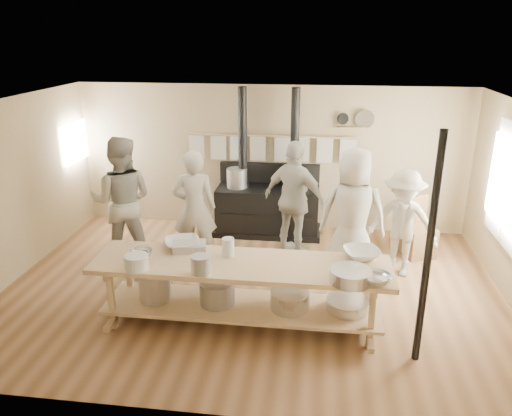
% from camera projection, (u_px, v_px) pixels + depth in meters
% --- Properties ---
extents(ground, '(7.00, 7.00, 0.00)m').
position_uv_depth(ground, '(251.00, 289.00, 7.13)').
color(ground, brown).
rests_on(ground, ground).
extents(room_shell, '(7.00, 7.00, 7.00)m').
position_uv_depth(room_shell, '(251.00, 180.00, 6.58)').
color(room_shell, tan).
rests_on(room_shell, ground).
extents(window_right, '(0.09, 1.50, 1.65)m').
position_uv_depth(window_right, '(511.00, 185.00, 6.75)').
color(window_right, beige).
rests_on(window_right, ground).
extents(left_opening, '(0.00, 0.90, 0.90)m').
position_uv_depth(left_opening, '(75.00, 142.00, 8.88)').
color(left_opening, white).
rests_on(left_opening, ground).
extents(stove, '(1.90, 0.75, 2.60)m').
position_uv_depth(stove, '(267.00, 206.00, 8.93)').
color(stove, black).
rests_on(stove, ground).
extents(towel_rail, '(3.00, 0.04, 0.47)m').
position_uv_depth(towel_rail, '(270.00, 146.00, 8.84)').
color(towel_rail, tan).
rests_on(towel_rail, ground).
extents(back_wall_shelf, '(0.63, 0.14, 0.32)m').
position_uv_depth(back_wall_shelf, '(355.00, 122.00, 8.54)').
color(back_wall_shelf, tan).
rests_on(back_wall_shelf, ground).
extents(prep_table, '(3.60, 0.90, 0.85)m').
position_uv_depth(prep_table, '(240.00, 287.00, 6.11)').
color(prep_table, tan).
rests_on(prep_table, ground).
extents(support_post, '(0.08, 0.08, 2.60)m').
position_uv_depth(support_post, '(428.00, 253.00, 5.18)').
color(support_post, black).
rests_on(support_post, ground).
extents(cook_far_left, '(0.75, 0.58, 1.83)m').
position_uv_depth(cook_far_left, '(194.00, 209.00, 7.61)').
color(cook_far_left, '#BCB8A6').
rests_on(cook_far_left, ground).
extents(cook_left, '(1.08, 0.90, 2.01)m').
position_uv_depth(cook_left, '(122.00, 201.00, 7.68)').
color(cook_left, '#BCB8A6').
rests_on(cook_left, ground).
extents(cook_center, '(1.01, 0.70, 1.96)m').
position_uv_depth(cook_center, '(353.00, 215.00, 7.16)').
color(cook_center, '#BCB8A6').
rests_on(cook_center, ground).
extents(cook_right, '(1.19, 0.94, 1.89)m').
position_uv_depth(cook_right, '(295.00, 200.00, 7.90)').
color(cook_right, '#BCB8A6').
rests_on(cook_right, ground).
extents(cook_by_window, '(1.18, 0.88, 1.63)m').
position_uv_depth(cook_by_window, '(402.00, 223.00, 7.31)').
color(cook_by_window, '#BCB8A6').
rests_on(cook_by_window, ground).
extents(chair, '(0.59, 0.59, 0.98)m').
position_uv_depth(chair, '(417.00, 239.00, 8.10)').
color(chair, brown).
rests_on(chair, ground).
extents(bowl_white_a, '(0.59, 0.59, 0.11)m').
position_uv_depth(bowl_white_a, '(182.00, 244.00, 6.39)').
color(bowl_white_a, silver).
rests_on(bowl_white_a, prep_table).
extents(bowl_steel_a, '(0.38, 0.38, 0.09)m').
position_uv_depth(bowl_steel_a, '(141.00, 254.00, 6.12)').
color(bowl_steel_a, silver).
rests_on(bowl_steel_a, prep_table).
extents(bowl_white_b, '(0.53, 0.53, 0.11)m').
position_uv_depth(bowl_white_b, '(362.00, 253.00, 6.11)').
color(bowl_white_b, silver).
rests_on(bowl_white_b, prep_table).
extents(bowl_steel_b, '(0.43, 0.43, 0.11)m').
position_uv_depth(bowl_steel_b, '(375.00, 279.00, 5.48)').
color(bowl_steel_b, silver).
rests_on(bowl_steel_b, prep_table).
extents(roasting_pan, '(0.47, 0.36, 0.09)m').
position_uv_depth(roasting_pan, '(190.00, 247.00, 6.32)').
color(roasting_pan, '#B2B2B7').
rests_on(roasting_pan, prep_table).
extents(mixing_bowl_large, '(0.57, 0.57, 0.15)m').
position_uv_depth(mixing_bowl_large, '(351.00, 276.00, 5.51)').
color(mixing_bowl_large, silver).
rests_on(mixing_bowl_large, prep_table).
extents(bucket_galv, '(0.28, 0.28, 0.21)m').
position_uv_depth(bucket_galv, '(201.00, 264.00, 5.71)').
color(bucket_galv, gray).
rests_on(bucket_galv, prep_table).
extents(deep_bowl_enamel, '(0.33, 0.33, 0.17)m').
position_uv_depth(deep_bowl_enamel, '(137.00, 262.00, 5.81)').
color(deep_bowl_enamel, silver).
rests_on(deep_bowl_enamel, prep_table).
extents(pitcher, '(0.17, 0.17, 0.24)m').
position_uv_depth(pitcher, '(228.00, 247.00, 6.13)').
color(pitcher, silver).
rests_on(pitcher, prep_table).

